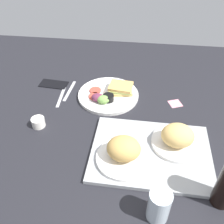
% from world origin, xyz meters
% --- Properties ---
extents(ground_plane, '(1.90, 1.50, 0.03)m').
position_xyz_m(ground_plane, '(0.00, 0.00, -0.01)').
color(ground_plane, black).
extents(serving_tray, '(0.46, 0.34, 0.02)m').
position_xyz_m(serving_tray, '(-0.15, 0.21, 0.01)').
color(serving_tray, '#9EA0A3').
rests_on(serving_tray, ground_plane).
extents(bread_plate_near, '(0.20, 0.20, 0.10)m').
position_xyz_m(bread_plate_near, '(-0.25, 0.17, 0.06)').
color(bread_plate_near, white).
rests_on(bread_plate_near, serving_tray).
extents(bread_plate_far, '(0.20, 0.20, 0.10)m').
position_xyz_m(bread_plate_far, '(-0.05, 0.26, 0.05)').
color(bread_plate_far, white).
rests_on(bread_plate_far, serving_tray).
extents(plate_with_salad, '(0.29, 0.29, 0.05)m').
position_xyz_m(plate_with_salad, '(0.05, -0.13, 0.02)').
color(plate_with_salad, white).
rests_on(plate_with_salad, ground_plane).
extents(drinking_glass, '(0.07, 0.07, 0.11)m').
position_xyz_m(drinking_glass, '(-0.17, 0.45, 0.06)').
color(drinking_glass, silver).
rests_on(drinking_glass, ground_plane).
extents(espresso_cup, '(0.06, 0.06, 0.04)m').
position_xyz_m(espresso_cup, '(0.33, 0.11, 0.02)').
color(espresso_cup, silver).
rests_on(espresso_cup, ground_plane).
extents(fork, '(0.03, 0.17, 0.01)m').
position_xyz_m(fork, '(0.26, -0.15, 0.00)').
color(fork, '#B7B7BC').
rests_on(fork, ground_plane).
extents(knife, '(0.02, 0.19, 0.01)m').
position_xyz_m(knife, '(0.29, -0.11, 0.00)').
color(knife, '#B7B7BC').
rests_on(knife, ground_plane).
extents(cell_phone, '(0.15, 0.08, 0.01)m').
position_xyz_m(cell_phone, '(0.36, -0.20, 0.00)').
color(cell_phone, black).
rests_on(cell_phone, ground_plane).
extents(sticky_note, '(0.07, 0.07, 0.00)m').
position_xyz_m(sticky_note, '(-0.27, -0.11, 0.00)').
color(sticky_note, pink).
rests_on(sticky_note, ground_plane).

